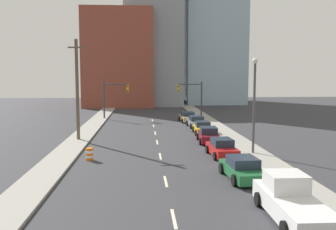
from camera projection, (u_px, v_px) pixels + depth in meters
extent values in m
cube|color=gray|center=(101.00, 117.00, 58.01)|extent=(2.41, 101.57, 0.17)
cube|color=gray|center=(201.00, 116.00, 59.06)|extent=(2.41, 101.57, 0.17)
cube|color=beige|center=(174.00, 219.00, 17.17)|extent=(0.16, 2.40, 0.01)
cube|color=beige|center=(166.00, 181.00, 23.17)|extent=(0.16, 2.40, 0.01)
cube|color=beige|center=(160.00, 156.00, 30.28)|extent=(0.16, 2.40, 0.01)
cube|color=beige|center=(157.00, 142.00, 36.59)|extent=(0.16, 2.40, 0.01)
cube|color=beige|center=(155.00, 133.00, 42.22)|extent=(0.16, 2.40, 0.01)
cube|color=beige|center=(154.00, 126.00, 48.19)|extent=(0.16, 2.40, 0.01)
cube|color=beige|center=(152.00, 120.00, 54.00)|extent=(0.16, 2.40, 0.01)
cube|color=brown|center=(119.00, 59.00, 79.38)|extent=(14.00, 16.00, 19.61)
cube|color=gray|center=(153.00, 35.00, 83.24)|extent=(12.00, 20.00, 30.66)
cube|color=#99B7CC|center=(211.00, 34.00, 88.06)|extent=(13.00, 20.00, 32.13)
cylinder|color=#38383D|center=(104.00, 100.00, 55.22)|extent=(0.24, 0.24, 5.54)
cylinder|color=#38383D|center=(116.00, 84.00, 55.09)|extent=(3.50, 0.16, 0.16)
cube|color=#B79319|center=(128.00, 89.00, 55.27)|extent=(0.34, 0.32, 1.10)
cylinder|color=#4C0C0C|center=(128.00, 86.00, 55.07)|extent=(0.22, 0.04, 0.22)
cylinder|color=yellow|center=(128.00, 89.00, 55.10)|extent=(0.22, 0.04, 0.22)
cylinder|color=#0C3F14|center=(128.00, 91.00, 55.14)|extent=(0.22, 0.04, 0.22)
cylinder|color=#38383D|center=(201.00, 100.00, 56.21)|extent=(0.24, 0.24, 5.54)
cylinder|color=#38383D|center=(190.00, 84.00, 55.83)|extent=(3.50, 0.16, 0.16)
cube|color=#B79319|center=(178.00, 89.00, 55.78)|extent=(0.34, 0.32, 1.10)
cylinder|color=#4C0C0C|center=(178.00, 86.00, 55.58)|extent=(0.22, 0.04, 0.22)
cylinder|color=yellow|center=(178.00, 89.00, 55.61)|extent=(0.22, 0.04, 0.22)
cylinder|color=#0C3F14|center=(178.00, 91.00, 55.65)|extent=(0.22, 0.04, 0.22)
cylinder|color=brown|center=(77.00, 91.00, 36.77)|extent=(0.32, 0.32, 10.01)
cube|color=brown|center=(76.00, 47.00, 36.32)|extent=(1.60, 0.14, 0.14)
cylinder|color=orange|center=(90.00, 159.00, 28.87)|extent=(0.56, 0.56, 0.19)
cylinder|color=white|center=(90.00, 157.00, 28.85)|extent=(0.56, 0.56, 0.19)
cylinder|color=orange|center=(90.00, 154.00, 28.83)|extent=(0.56, 0.56, 0.19)
cylinder|color=white|center=(89.00, 152.00, 28.81)|extent=(0.56, 0.56, 0.19)
cylinder|color=orange|center=(89.00, 149.00, 28.79)|extent=(0.56, 0.56, 0.19)
cylinder|color=#4C4C51|center=(254.00, 110.00, 30.44)|extent=(0.20, 0.20, 7.46)
sphere|color=white|center=(255.00, 61.00, 30.02)|extent=(0.44, 0.44, 0.44)
cube|color=silver|center=(292.00, 206.00, 16.94)|extent=(2.08, 5.97, 0.88)
cube|color=silver|center=(286.00, 182.00, 17.73)|extent=(1.78, 1.81, 0.88)
cylinder|color=black|center=(258.00, 199.00, 18.74)|extent=(0.23, 0.72, 0.72)
cylinder|color=black|center=(298.00, 199.00, 18.85)|extent=(0.23, 0.72, 0.72)
cylinder|color=black|center=(285.00, 230.00, 15.09)|extent=(0.23, 0.72, 0.72)
cylinder|color=black|center=(334.00, 228.00, 15.20)|extent=(0.23, 0.72, 0.72)
cube|color=#1E6033|center=(243.00, 171.00, 23.65)|extent=(2.14, 4.70, 0.62)
cube|color=#1E2838|center=(243.00, 162.00, 23.58)|extent=(1.77, 2.16, 0.59)
cylinder|color=black|center=(222.00, 168.00, 24.95)|extent=(0.26, 0.72, 0.71)
cylinder|color=black|center=(250.00, 167.00, 25.19)|extent=(0.26, 0.72, 0.71)
cylinder|color=black|center=(234.00, 180.00, 22.13)|extent=(0.26, 0.72, 0.71)
cylinder|color=black|center=(266.00, 179.00, 22.38)|extent=(0.26, 0.72, 0.71)
cube|color=red|center=(222.00, 150.00, 30.23)|extent=(1.97, 4.40, 0.67)
cube|color=#1E2838|center=(222.00, 142.00, 30.16)|extent=(1.63, 2.02, 0.61)
cylinder|color=black|center=(207.00, 149.00, 31.46)|extent=(0.25, 0.66, 0.65)
cylinder|color=black|center=(228.00, 149.00, 31.68)|extent=(0.25, 0.66, 0.65)
cylinder|color=black|center=(215.00, 156.00, 28.82)|extent=(0.25, 0.66, 0.65)
cylinder|color=black|center=(238.00, 155.00, 29.04)|extent=(0.25, 0.66, 0.65)
cube|color=maroon|center=(208.00, 137.00, 36.53)|extent=(2.03, 4.53, 0.68)
cube|color=#1E2838|center=(209.00, 130.00, 36.46)|extent=(1.68, 2.08, 0.63)
cylinder|color=black|center=(198.00, 137.00, 37.91)|extent=(0.26, 0.66, 0.65)
cylinder|color=black|center=(216.00, 136.00, 37.93)|extent=(0.26, 0.66, 0.65)
cylinder|color=black|center=(200.00, 141.00, 35.18)|extent=(0.26, 0.66, 0.65)
cylinder|color=black|center=(220.00, 141.00, 35.20)|extent=(0.26, 0.66, 0.65)
cube|color=gold|center=(203.00, 129.00, 41.74)|extent=(1.81, 4.27, 0.62)
cube|color=#1E2838|center=(203.00, 124.00, 41.67)|extent=(1.55, 1.94, 0.58)
cylinder|color=black|center=(193.00, 129.00, 43.02)|extent=(0.24, 0.66, 0.65)
cylinder|color=black|center=(209.00, 129.00, 43.10)|extent=(0.24, 0.66, 0.65)
cylinder|color=black|center=(196.00, 133.00, 40.42)|extent=(0.24, 0.66, 0.65)
cylinder|color=black|center=(212.00, 133.00, 40.49)|extent=(0.24, 0.66, 0.65)
cube|color=slate|center=(196.00, 123.00, 47.09)|extent=(1.98, 4.75, 0.64)
cube|color=#1E2838|center=(196.00, 118.00, 47.02)|extent=(1.65, 2.17, 0.59)
cylinder|color=black|center=(187.00, 123.00, 48.43)|extent=(0.25, 0.68, 0.67)
cylinder|color=black|center=(201.00, 123.00, 48.64)|extent=(0.25, 0.68, 0.67)
cylinder|color=black|center=(191.00, 126.00, 45.57)|extent=(0.25, 0.68, 0.67)
cylinder|color=black|center=(206.00, 126.00, 45.78)|extent=(0.25, 0.68, 0.67)
cube|color=tan|center=(188.00, 118.00, 52.30)|extent=(2.08, 4.41, 0.65)
cube|color=#1E2838|center=(188.00, 114.00, 52.23)|extent=(1.73, 2.03, 0.60)
cylinder|color=black|center=(179.00, 118.00, 53.53)|extent=(0.25, 0.65, 0.64)
cylinder|color=black|center=(193.00, 118.00, 53.76)|extent=(0.25, 0.65, 0.64)
cylinder|color=black|center=(182.00, 121.00, 50.88)|extent=(0.25, 0.65, 0.64)
cylinder|color=black|center=(196.00, 121.00, 51.11)|extent=(0.25, 0.65, 0.64)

